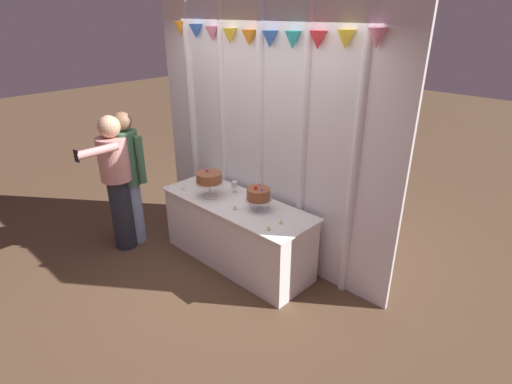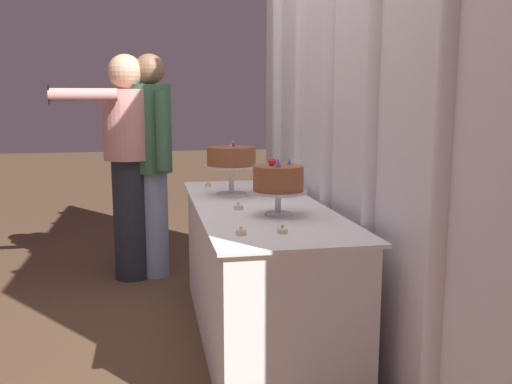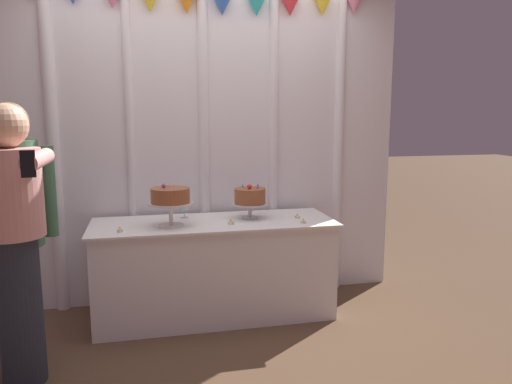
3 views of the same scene
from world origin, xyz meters
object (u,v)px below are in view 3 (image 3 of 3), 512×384
object	(u,v)px
tealight_near_left	(231,223)
tealight_far_left	(120,230)
guest_girl_blue_dress	(14,234)
cake_display_nearright	(250,197)
wine_glass	(184,206)
cake_table	(214,268)
tealight_far_right	(297,217)
tealight_near_right	(303,222)
cake_display_nearleft	(170,198)
guest_man_pink_jacket	(17,225)

from	to	relation	value
tealight_near_left	tealight_far_left	bearing A→B (deg)	-175.07
guest_girl_blue_dress	tealight_near_left	bearing A→B (deg)	23.73
cake_display_nearright	wine_glass	bearing A→B (deg)	164.97
cake_table	tealight_far_right	size ratio (longest dim) A/B	41.31
cake_display_nearright	tealight_far_right	world-z (taller)	cake_display_nearright
cake_display_nearright	tealight_near_right	bearing A→B (deg)	-33.92
cake_display_nearright	guest_girl_blue_dress	world-z (taller)	guest_girl_blue_dress
tealight_far_left	tealight_near_left	world-z (taller)	tealight_far_left
wine_glass	guest_girl_blue_dress	bearing A→B (deg)	-138.96
cake_display_nearleft	wine_glass	bearing A→B (deg)	66.52
wine_glass	tealight_near_right	xyz separation A→B (m)	(0.84, -0.37, -0.08)
wine_glass	tealight_far_left	size ratio (longest dim) A/B	3.28
cake_table	tealight_far_left	size ratio (longest dim) A/B	45.71
tealight_near_right	wine_glass	bearing A→B (deg)	156.40
cake_table	cake_display_nearleft	distance (m)	0.66
cake_table	guest_girl_blue_dress	bearing A→B (deg)	-149.78
cake_display_nearright	wine_glass	world-z (taller)	cake_display_nearright
tealight_near_left	guest_man_pink_jacket	xyz separation A→B (m)	(-1.33, -0.40, 0.15)
tealight_far_left	tealight_far_right	bearing A→B (deg)	6.99
guest_man_pink_jacket	cake_table	bearing A→B (deg)	23.44
guest_girl_blue_dress	tealight_near_right	bearing A→B (deg)	15.25
wine_glass	tealight_far_right	bearing A→B (deg)	-13.19
tealight_far_right	guest_man_pink_jacket	distance (m)	1.93
tealight_far_right	cake_display_nearright	bearing A→B (deg)	169.39
guest_man_pink_jacket	guest_girl_blue_dress	world-z (taller)	guest_man_pink_jacket
wine_glass	guest_girl_blue_dress	xyz separation A→B (m)	(-0.99, -0.87, 0.05)
cake_display_nearright	guest_man_pink_jacket	xyz separation A→B (m)	(-1.50, -0.56, -0.01)
cake_display_nearright	tealight_far_right	xyz separation A→B (m)	(0.36, -0.07, -0.15)
cake_display_nearleft	guest_man_pink_jacket	xyz separation A→B (m)	(-0.90, -0.44, -0.05)
cake_table	tealight_near_left	distance (m)	0.41
tealight_near_right	tealight_far_left	bearing A→B (deg)	179.64
cake_display_nearright	tealight_far_left	xyz separation A→B (m)	(-0.95, -0.23, -0.15)
tealight_near_right	tealight_far_right	distance (m)	0.17
tealight_far_right	cake_table	bearing A→B (deg)	177.31
cake_table	tealight_far_right	distance (m)	0.74
tealight_near_left	guest_girl_blue_dress	distance (m)	1.43
guest_girl_blue_dress	cake_display_nearleft	bearing A→B (deg)	34.49
tealight_far_left	tealight_near_right	xyz separation A→B (m)	(1.30, -0.01, -0.00)
cake_display_nearleft	tealight_near_right	world-z (taller)	cake_display_nearleft
tealight_far_left	tealight_near_left	distance (m)	0.78
tealight_far_right	tealight_far_left	bearing A→B (deg)	-173.01
cake_display_nearleft	tealight_far_right	xyz separation A→B (m)	(0.96, 0.06, -0.20)
cake_display_nearleft	tealight_far_left	size ratio (longest dim) A/B	8.04
tealight_near_right	cake_display_nearleft	bearing A→B (deg)	173.66
wine_glass	tealight_near_right	bearing A→B (deg)	-23.60
cake_display_nearleft	tealight_far_left	distance (m)	0.41
tealight_far_right	guest_girl_blue_dress	world-z (taller)	guest_girl_blue_dress
wine_glass	guest_girl_blue_dress	distance (m)	1.32
guest_man_pink_jacket	guest_girl_blue_dress	size ratio (longest dim) A/B	1.00
wine_glass	tealight_near_left	bearing A→B (deg)	-43.01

